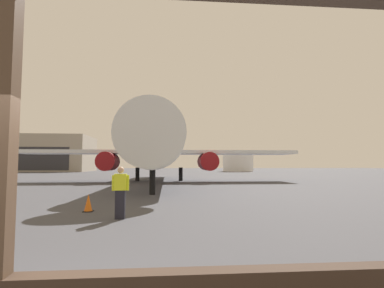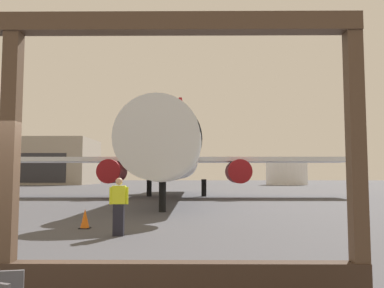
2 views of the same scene
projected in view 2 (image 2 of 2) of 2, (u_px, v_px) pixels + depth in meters
name	position (u px, v px, depth m)	size (l,w,h in m)	color
ground_plane	(174.00, 192.00, 44.81)	(220.00, 220.00, 0.00)	#424247
window_frame	(8.00, 213.00, 5.05)	(9.10, 0.24, 3.92)	#38281E
airplane	(175.00, 155.00, 31.85)	(29.37, 31.04, 10.39)	silver
ground_crew_worker	(119.00, 206.00, 11.98)	(0.56, 0.22, 1.74)	black
traffic_cone	(85.00, 219.00, 13.59)	(0.36, 0.36, 0.67)	orange
distant_hangar	(44.00, 162.00, 83.32)	(20.45, 15.09, 9.43)	#9E9384
fuel_storage_tank	(287.00, 173.00, 78.40)	(8.05, 8.05, 4.76)	white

